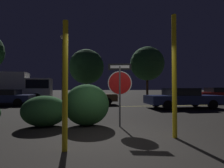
# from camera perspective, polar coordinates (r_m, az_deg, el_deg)

# --- Properties ---
(ground_plane) EXTENTS (260.00, 260.00, 0.00)m
(ground_plane) POSITION_cam_1_polar(r_m,az_deg,el_deg) (4.59, 3.34, -18.21)
(ground_plane) COLOR black
(road_center_stripe) EXTENTS (36.44, 0.12, 0.01)m
(road_center_stripe) POSITION_cam_1_polar(r_m,az_deg,el_deg) (12.69, -4.31, -7.41)
(road_center_stripe) COLOR gold
(road_center_stripe) RESTS_ON ground_plane
(stop_sign) EXTENTS (0.82, 0.19, 2.19)m
(stop_sign) POSITION_cam_1_polar(r_m,az_deg,el_deg) (6.09, 2.57, 0.37)
(stop_sign) COLOR #4C4C51
(stop_sign) RESTS_ON ground_plane
(yellow_pole_left) EXTENTS (0.12, 0.12, 2.78)m
(yellow_pole_left) POSITION_cam_1_polar(r_m,az_deg,el_deg) (3.84, -15.07, -0.42)
(yellow_pole_left) COLOR yellow
(yellow_pole_left) RESTS_ON ground_plane
(yellow_pole_right) EXTENTS (0.12, 0.12, 3.33)m
(yellow_pole_right) POSITION_cam_1_polar(r_m,az_deg,el_deg) (5.01, 19.69, 2.57)
(yellow_pole_right) COLOR yellow
(yellow_pole_right) RESTS_ON ground_plane
(hedge_bush_1) EXTENTS (1.58, 1.10, 1.07)m
(hedge_bush_1) POSITION_cam_1_polar(r_m,az_deg,el_deg) (6.57, -21.15, -8.23)
(hedge_bush_1) COLOR #285B2D
(hedge_bush_1) RESTS_ON ground_plane
(hedge_bush_2) EXTENTS (1.60, 1.13, 1.47)m
(hedge_bush_2) POSITION_cam_1_polar(r_m,az_deg,el_deg) (6.35, -8.25, -6.74)
(hedge_bush_2) COLOR #2D6633
(hedge_bush_2) RESTS_ON ground_plane
(passing_car_1) EXTENTS (4.00, 1.90, 1.25)m
(passing_car_1) POSITION_cam_1_polar(r_m,az_deg,el_deg) (15.66, -31.23, -3.73)
(passing_car_1) COLOR navy
(passing_car_1) RESTS_ON ground_plane
(passing_car_2) EXTENTS (4.29, 1.89, 1.27)m
(passing_car_2) POSITION_cam_1_polar(r_m,az_deg,el_deg) (14.18, -7.15, -4.11)
(passing_car_2) COLOR brown
(passing_car_2) RESTS_ON ground_plane
(passing_car_3) EXTENTS (4.96, 2.09, 1.34)m
(passing_car_3) POSITION_cam_1_polar(r_m,az_deg,el_deg) (12.66, 21.92, -4.24)
(passing_car_3) COLOR navy
(passing_car_3) RESTS_ON ground_plane
(passing_car_4) EXTENTS (4.18, 2.15, 1.40)m
(passing_car_4) POSITION_cam_1_polar(r_m,az_deg,el_deg) (18.47, 31.36, -3.12)
(passing_car_4) COLOR maroon
(passing_car_4) RESTS_ON ground_plane
(delivery_truck) EXTENTS (6.23, 2.57, 2.90)m
(delivery_truck) POSITION_cam_1_polar(r_m,az_deg,el_deg) (19.64, -28.02, -0.60)
(delivery_truck) COLOR silver
(delivery_truck) RESTS_ON ground_plane
(street_lamp) EXTENTS (0.46, 0.46, 6.74)m
(street_lamp) POSITION_cam_1_polar(r_m,az_deg,el_deg) (18.36, -15.80, 8.29)
(street_lamp) COLOR #4C4C51
(street_lamp) RESTS_ON ground_plane
(tree_0) EXTENTS (4.56, 4.56, 6.46)m
(tree_0) POSITION_cam_1_polar(r_m,az_deg,el_deg) (23.33, -8.31, 5.59)
(tree_0) COLOR #422D1E
(tree_0) RESTS_ON ground_plane
(tree_1) EXTENTS (4.59, 4.59, 7.00)m
(tree_1) POSITION_cam_1_polar(r_m,az_deg,el_deg) (24.42, 11.40, 6.51)
(tree_1) COLOR #422D1E
(tree_1) RESTS_ON ground_plane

